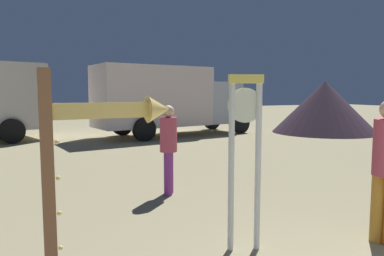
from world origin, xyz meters
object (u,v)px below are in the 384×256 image
Objects in this scene: standing_clock at (245,144)px; dome_tent at (324,107)px; box_truck_far at (167,98)px; arrow_sign at (97,148)px; person_distant at (168,145)px.

dome_tent is at bearing 43.05° from standing_clock.
box_truck_far is at bearing 165.51° from dome_tent.
dome_tent is at bearing -14.49° from box_truck_far.
box_truck_far reaches higher than arrow_sign.
person_distant is at bearing -146.02° from dome_tent.
standing_clock is at bearing 10.60° from arrow_sign.
box_truck_far is (2.90, 10.99, 0.33)m from standing_clock.
dome_tent is (9.88, 6.66, 0.27)m from person_distant.
arrow_sign is 12.22m from box_truck_far.
arrow_sign is at bearing -169.40° from standing_clock.
box_truck_far is at bearing 67.80° from arrow_sign.
person_distant is (-0.04, 2.53, -0.35)m from standing_clock.
person_distant is 0.23× the size of box_truck_far.
arrow_sign is (-1.72, -0.32, 0.11)m from standing_clock.
arrow_sign is 14.98m from dome_tent.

